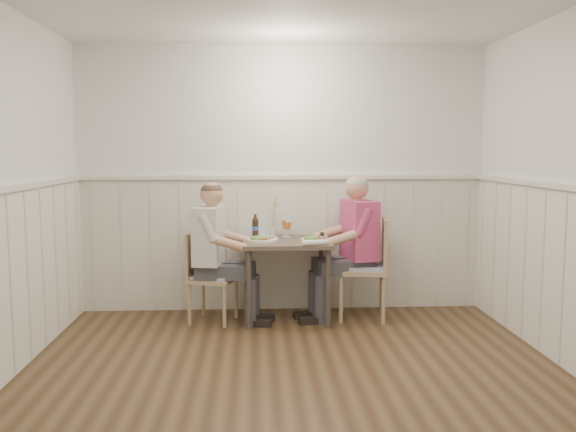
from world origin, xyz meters
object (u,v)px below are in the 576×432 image
object	(u,v)px
diner_cream	(214,263)
grass_vase	(273,218)
chair_left	(208,273)
chair_right	(369,264)
man_in_pink	(355,258)
beer_bottle	(255,227)
dining_table	(287,252)

from	to	relation	value
diner_cream	grass_vase	size ratio (longest dim) A/B	3.24
chair_left	grass_vase	xyz separation A→B (m)	(0.61, 0.32, 0.48)
chair_right	man_in_pink	size ratio (longest dim) A/B	0.70
beer_bottle	man_in_pink	bearing A→B (deg)	-13.09
chair_left	man_in_pink	bearing A→B (deg)	1.82
beer_bottle	grass_vase	size ratio (longest dim) A/B	0.55
man_in_pink	diner_cream	distance (m)	1.32
man_in_pink	beer_bottle	world-z (taller)	man_in_pink
diner_cream	chair_left	bearing A→B (deg)	151.51
dining_table	man_in_pink	size ratio (longest dim) A/B	0.59
dining_table	grass_vase	xyz separation A→B (m)	(-0.12, 0.29, 0.29)
diner_cream	beer_bottle	world-z (taller)	diner_cream
chair_right	chair_left	distance (m)	1.51
dining_table	man_in_pink	world-z (taller)	man_in_pink
diner_cream	grass_vase	bearing A→B (deg)	32.30
man_in_pink	diner_cream	xyz separation A→B (m)	(-1.32, -0.08, -0.02)
chair_right	man_in_pink	world-z (taller)	man_in_pink
man_in_pink	beer_bottle	distance (m)	1.00
chair_left	beer_bottle	xyz separation A→B (m)	(0.44, 0.26, 0.40)
dining_table	chair_right	size ratio (longest dim) A/B	0.84
dining_table	man_in_pink	xyz separation A→B (m)	(0.64, 0.01, -0.06)
dining_table	beer_bottle	world-z (taller)	beer_bottle
diner_cream	dining_table	bearing A→B (deg)	5.34
dining_table	chair_left	xyz separation A→B (m)	(-0.74, -0.03, -0.19)
man_in_pink	beer_bottle	size ratio (longest dim) A/B	6.17
man_in_pink	grass_vase	xyz separation A→B (m)	(-0.76, 0.27, 0.36)
chair_right	chair_left	bearing A→B (deg)	-179.04
chair_left	man_in_pink	world-z (taller)	man_in_pink
chair_right	grass_vase	xyz separation A→B (m)	(-0.89, 0.29, 0.41)
man_in_pink	beer_bottle	xyz separation A→B (m)	(-0.93, 0.22, 0.27)
man_in_pink	beer_bottle	bearing A→B (deg)	166.91
dining_table	chair_left	world-z (taller)	chair_left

